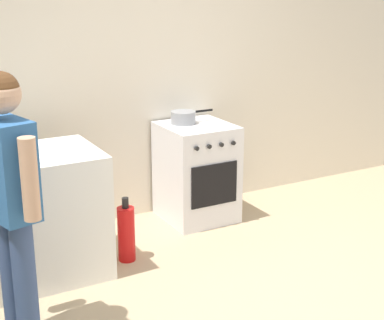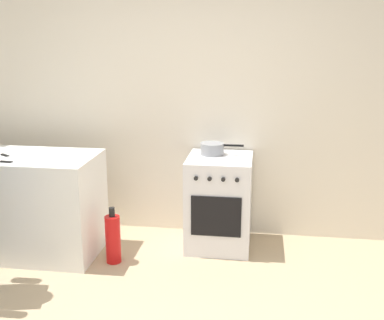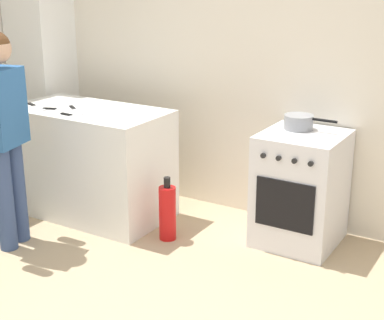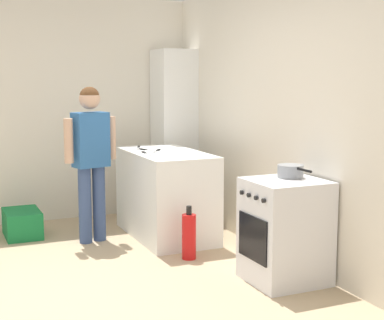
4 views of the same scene
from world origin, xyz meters
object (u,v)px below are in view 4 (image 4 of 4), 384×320
at_px(pot, 291,171).
at_px(knife_bread, 147,154).
at_px(larder_cabinet, 174,133).
at_px(knife_carving, 156,151).
at_px(recycling_crate_lower, 22,223).
at_px(fire_extinguisher, 189,236).
at_px(knife_utility, 146,150).
at_px(knife_chef, 138,148).
at_px(oven_left, 285,231).
at_px(person, 91,151).

xyz_separation_m(pot, knife_bread, (-1.52, -0.72, -0.00)).
bearing_deg(larder_cabinet, knife_carving, -32.14).
xyz_separation_m(knife_carving, recycling_crate_lower, (-0.55, -1.31, -0.76)).
xyz_separation_m(fire_extinguisher, larder_cabinet, (-1.78, 0.58, 0.78)).
distance_m(pot, knife_utility, 1.92).
xyz_separation_m(knife_chef, fire_extinguisher, (1.24, 0.06, -0.69)).
xyz_separation_m(knife_bread, fire_extinguisher, (0.73, 0.15, -0.69)).
height_order(knife_bread, knife_chef, same).
bearing_deg(fire_extinguisher, knife_bread, -168.43).
bearing_deg(oven_left, recycling_crate_lower, -142.17).
xyz_separation_m(oven_left, knife_utility, (-1.90, -0.52, 0.48)).
bearing_deg(pot, oven_left, -49.85).
xyz_separation_m(knife_bread, knife_utility, (-0.30, 0.11, 0.00)).
distance_m(knife_bread, knife_utility, 0.32).
distance_m(oven_left, knife_utility, 2.03).
relative_size(oven_left, person, 0.54).
relative_size(knife_utility, person, 0.15).
bearing_deg(person, larder_cabinet, 124.05).
bearing_deg(larder_cabinet, oven_left, -2.21).
height_order(oven_left, knife_carving, knife_carving).
distance_m(fire_extinguisher, larder_cabinet, 2.03).
distance_m(knife_bread, fire_extinguisher, 1.01).
xyz_separation_m(person, recycling_crate_lower, (-0.49, -0.63, -0.79)).
xyz_separation_m(oven_left, larder_cabinet, (-2.65, 0.10, 0.57)).
relative_size(person, recycling_crate_lower, 3.04).
bearing_deg(fire_extinguisher, recycling_crate_lower, -137.53).
relative_size(pot, larder_cabinet, 0.20).
relative_size(knife_chef, person, 0.19).
bearing_deg(knife_chef, knife_utility, 4.83).
bearing_deg(knife_chef, larder_cabinet, 130.14).
bearing_deg(knife_utility, knife_bread, -19.47).
height_order(pot, recycling_crate_lower, pot).
distance_m(knife_carving, knife_chef, 0.37).
xyz_separation_m(knife_chef, recycling_crate_lower, (-0.18, -1.24, -0.76)).
distance_m(fire_extinguisher, recycling_crate_lower, 1.93).
distance_m(pot, fire_extinguisher, 1.19).
relative_size(knife_bread, knife_chef, 1.17).
bearing_deg(larder_cabinet, knife_utility, -39.63).
relative_size(knife_carving, fire_extinguisher, 0.59).
bearing_deg(pot, knife_bread, -154.72).
bearing_deg(larder_cabinet, pot, -0.24).
relative_size(person, fire_extinguisher, 3.16).
bearing_deg(pot, recycling_crate_lower, -139.81).
bearing_deg(knife_bread, person, -111.88).
distance_m(knife_carving, fire_extinguisher, 1.11).
bearing_deg(oven_left, fire_extinguisher, -151.22).
bearing_deg(knife_chef, oven_left, 14.33).
relative_size(knife_carving, person, 0.19).
xyz_separation_m(pot, knife_chef, (-2.03, -0.63, 0.00)).
distance_m(knife_utility, person, 0.63).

